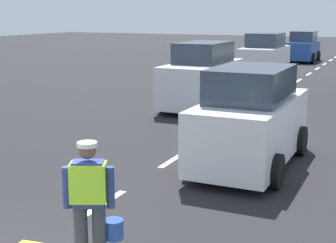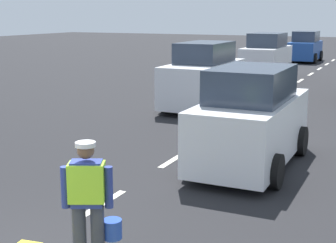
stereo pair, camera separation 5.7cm
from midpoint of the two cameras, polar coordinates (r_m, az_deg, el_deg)
ground_plane at (r=25.96m, az=14.87°, el=4.53°), size 96.00×96.00×0.00m
lane_center_line at (r=30.07m, az=16.34°, el=5.45°), size 0.14×46.40×0.01m
road_worker at (r=6.67m, az=-8.63°, el=-8.45°), size 0.67×0.57×1.67m
car_oncoming_second at (r=26.51m, az=11.09°, el=7.16°), size 2.02×4.16×2.26m
car_oncoming_third at (r=35.95m, az=15.26°, el=8.05°), size 1.97×3.91×2.05m
car_outgoing_ahead at (r=10.98m, az=9.54°, el=0.11°), size 1.91×4.11×2.16m
car_oncoming_lead at (r=17.71m, az=4.15°, el=4.98°), size 1.91×4.35×2.27m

